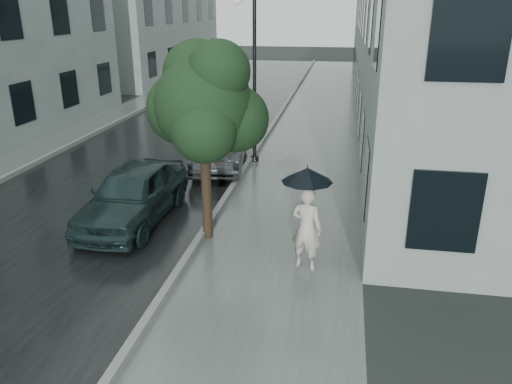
% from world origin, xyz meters
% --- Properties ---
extents(ground, '(120.00, 120.00, 0.00)m').
position_xyz_m(ground, '(0.00, 0.00, 0.00)').
color(ground, black).
rests_on(ground, ground).
extents(sidewalk, '(3.50, 60.00, 0.01)m').
position_xyz_m(sidewalk, '(0.25, 12.00, 0.00)').
color(sidewalk, slate).
rests_on(sidewalk, ground).
extents(kerb_near, '(0.15, 60.00, 0.15)m').
position_xyz_m(kerb_near, '(-1.57, 12.00, 0.07)').
color(kerb_near, slate).
rests_on(kerb_near, ground).
extents(asphalt_road, '(6.85, 60.00, 0.00)m').
position_xyz_m(asphalt_road, '(-5.08, 12.00, 0.00)').
color(asphalt_road, black).
rests_on(asphalt_road, ground).
extents(kerb_far, '(0.15, 60.00, 0.15)m').
position_xyz_m(kerb_far, '(-8.57, 12.00, 0.07)').
color(kerb_far, slate).
rests_on(kerb_far, ground).
extents(sidewalk_far, '(1.70, 60.00, 0.01)m').
position_xyz_m(sidewalk_far, '(-9.50, 12.00, 0.00)').
color(sidewalk_far, '#4C5451').
rests_on(sidewalk_far, ground).
extents(building_near, '(7.02, 36.00, 9.00)m').
position_xyz_m(building_near, '(5.47, 19.50, 4.50)').
color(building_near, gray).
rests_on(building_near, ground).
extents(building_far_b, '(7.02, 18.00, 8.00)m').
position_xyz_m(building_far_b, '(-13.77, 30.00, 4.00)').
color(building_far_b, gray).
rests_on(building_far_b, ground).
extents(pedestrian, '(0.72, 0.59, 1.72)m').
position_xyz_m(pedestrian, '(0.86, 1.96, 0.87)').
color(pedestrian, '#BAB3A4').
rests_on(pedestrian, sidewalk).
extents(umbrella, '(1.24, 1.24, 1.24)m').
position_xyz_m(umbrella, '(0.84, 1.95, 1.98)').
color(umbrella, black).
rests_on(umbrella, ground).
extents(street_tree, '(2.70, 2.46, 4.39)m').
position_xyz_m(street_tree, '(-1.45, 3.08, 3.07)').
color(street_tree, '#332619').
rests_on(street_tree, ground).
extents(lamp_post, '(0.85, 0.33, 5.31)m').
position_xyz_m(lamp_post, '(-1.60, 9.07, 3.03)').
color(lamp_post, black).
rests_on(lamp_post, ground).
extents(car_near, '(1.75, 4.16, 1.40)m').
position_xyz_m(car_near, '(-3.45, 3.57, 0.71)').
color(car_near, '#182929').
rests_on(car_near, ground).
extents(car_far, '(2.09, 4.51, 1.43)m').
position_xyz_m(car_far, '(-2.45, 8.39, 0.72)').
color(car_far, '#272A2C').
rests_on(car_far, ground).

